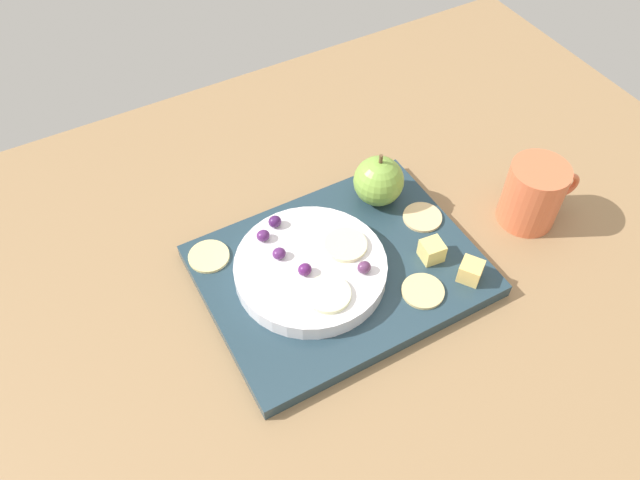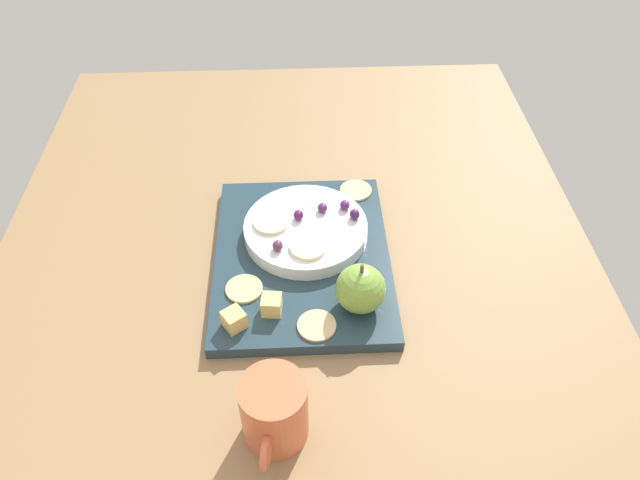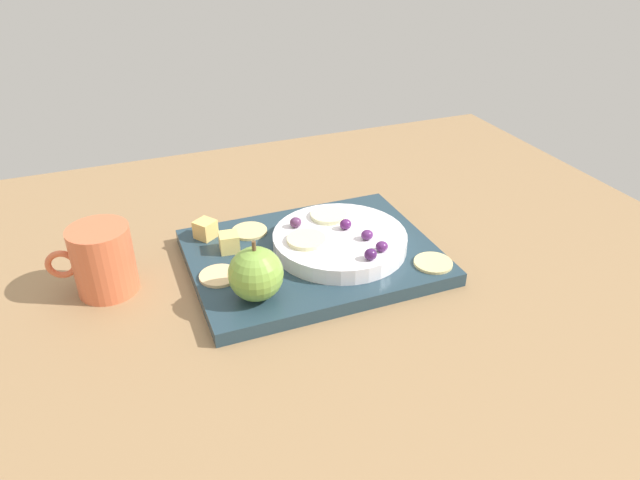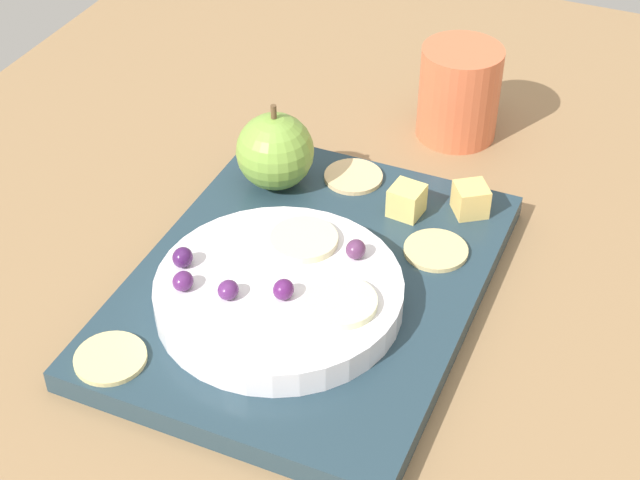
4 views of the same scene
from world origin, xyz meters
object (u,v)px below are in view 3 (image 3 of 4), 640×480
(platter, at_px, (312,257))
(grape_2, at_px, (367,235))
(serving_dish, at_px, (340,241))
(apple_whole, at_px, (256,274))
(grape_0, at_px, (382,246))
(grape_1, at_px, (294,223))
(cheese_cube_1, at_px, (229,242))
(cracker_2, at_px, (433,263))
(grape_3, at_px, (346,224))
(cheese_cube_0, at_px, (205,229))
(grape_4, at_px, (371,254))
(apple_slice_1, at_px, (329,215))
(cracker_1, at_px, (249,231))
(cup, at_px, (102,260))
(cracker_0, at_px, (219,276))
(apple_slice_0, at_px, (305,240))

(platter, distance_m, grape_2, 0.09)
(serving_dish, distance_m, apple_whole, 0.16)
(grape_0, distance_m, grape_1, 0.13)
(cheese_cube_1, height_order, cracker_2, cheese_cube_1)
(serving_dish, xyz_separation_m, grape_3, (0.01, 0.01, 0.02))
(cheese_cube_0, height_order, grape_4, grape_4)
(apple_whole, relative_size, cracker_2, 1.30)
(cracker_2, xyz_separation_m, apple_slice_1, (-0.10, 0.14, 0.02))
(grape_2, relative_size, apple_slice_1, 0.32)
(apple_whole, height_order, cracker_2, apple_whole)
(cheese_cube_0, height_order, cracker_1, cheese_cube_0)
(cup, bearing_deg, grape_0, -17.10)
(serving_dish, height_order, cracker_0, serving_dish)
(apple_slice_0, relative_size, cup, 0.49)
(cheese_cube_0, height_order, grape_1, grape_1)
(cheese_cube_0, xyz_separation_m, cracker_2, (0.27, -0.19, -0.01))
(cracker_1, height_order, grape_4, grape_4)
(cracker_0, bearing_deg, apple_slice_0, 3.57)
(cheese_cube_0, height_order, grape_3, grape_3)
(cracker_1, bearing_deg, grape_4, -54.64)
(cracker_0, relative_size, grape_2, 3.08)
(grape_2, bearing_deg, platter, 153.51)
(cracker_1, bearing_deg, cracker_2, -40.34)
(platter, relative_size, serving_dish, 1.79)
(apple_whole, xyz_separation_m, cheese_cube_0, (-0.03, 0.17, -0.02))
(apple_whole, bearing_deg, apple_slice_1, 39.85)
(platter, relative_size, cheese_cube_1, 12.75)
(grape_0, relative_size, cup, 0.16)
(cheese_cube_0, height_order, cheese_cube_1, same)
(cheese_cube_1, bearing_deg, cheese_cube_0, 114.98)
(grape_3, height_order, apple_slice_0, grape_3)
(cheese_cube_0, xyz_separation_m, grape_1, (0.12, -0.06, 0.02))
(apple_slice_0, distance_m, apple_slice_1, 0.08)
(apple_whole, relative_size, apple_slice_0, 1.27)
(grape_4, distance_m, apple_slice_1, 0.13)
(cracker_2, xyz_separation_m, grape_4, (-0.09, 0.01, 0.03))
(apple_whole, xyz_separation_m, cracker_1, (0.03, 0.16, -0.03))
(cup, bearing_deg, cracker_1, 12.39)
(grape_1, relative_size, grape_2, 1.00)
(cheese_cube_1, height_order, cracker_0, cheese_cube_1)
(cheese_cube_0, bearing_deg, grape_1, -26.33)
(cheese_cube_0, height_order, cup, cup)
(cracker_1, relative_size, grape_2, 3.08)
(cheese_cube_0, bearing_deg, platter, -35.41)
(cup, bearing_deg, apple_whole, -33.71)
(grape_0, height_order, grape_3, grape_3)
(cracker_1, bearing_deg, apple_whole, -102.33)
(cheese_cube_1, bearing_deg, cup, -178.07)
(grape_0, bearing_deg, cup, 162.90)
(grape_3, bearing_deg, platter, -176.05)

